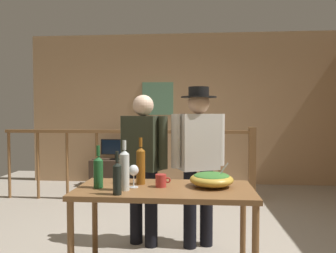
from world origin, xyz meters
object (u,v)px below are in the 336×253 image
object	(u,v)px
wine_bottle_dark	(117,177)
person_standing_left	(143,158)
framed_picture	(158,99)
stair_railing	(159,155)
person_standing_right	(198,153)
wine_bottle_clear	(124,169)
serving_table	(165,198)
tv_console	(116,172)
wine_bottle_amber	(141,165)
mug_red	(161,181)
salad_bowl	(212,179)
wine_glass	(134,171)
wine_bottle_green	(98,171)
flat_screen_tv	(115,147)

from	to	relation	value
wine_bottle_dark	person_standing_left	bearing A→B (deg)	87.16
framed_picture	stair_railing	xyz separation A→B (m)	(0.17, -1.29, -0.92)
framed_picture	person_standing_right	distance (m)	3.08
wine_bottle_clear	person_standing_left	world-z (taller)	person_standing_left
framed_picture	serving_table	world-z (taller)	framed_picture
serving_table	wine_bottle_dark	xyz separation A→B (m)	(-0.32, -0.25, 0.21)
tv_console	wine_bottle_amber	world-z (taller)	wine_bottle_amber
wine_bottle_amber	stair_railing	bearing A→B (deg)	92.14
wine_bottle_amber	mug_red	size ratio (longest dim) A/B	3.16
wine_bottle_amber	salad_bowl	bearing A→B (deg)	-3.90
wine_glass	wine_bottle_amber	bearing A→B (deg)	74.17
wine_bottle_green	person_standing_right	size ratio (longest dim) A/B	0.21
stair_railing	wine_bottle_green	world-z (taller)	stair_railing
wine_bottle_clear	wine_bottle_dark	size ratio (longest dim) A/B	1.22
wine_glass	person_standing_right	size ratio (longest dim) A/B	0.11
tv_console	person_standing_right	size ratio (longest dim) A/B	0.56
wine_bottle_amber	wine_bottle_green	distance (m)	0.35
wine_bottle_clear	wine_bottle_amber	bearing A→B (deg)	68.48
serving_table	wine_bottle_dark	bearing A→B (deg)	-142.36
framed_picture	person_standing_right	xyz separation A→B (m)	(0.74, -2.91, -0.67)
serving_table	tv_console	bearing A→B (deg)	110.18
flat_screen_tv	wine_bottle_dark	bearing A→B (deg)	-75.81
wine_bottle_clear	wine_bottle_dark	bearing A→B (deg)	-100.45
flat_screen_tv	wine_bottle_green	xyz separation A→B (m)	(0.69, -3.32, 0.17)
person_standing_right	wine_bottle_green	bearing A→B (deg)	18.99
person_standing_right	stair_railing	bearing A→B (deg)	-93.81
salad_bowl	person_standing_left	xyz separation A→B (m)	(-0.65, 0.61, 0.07)
tv_console	framed_picture	bearing A→B (deg)	21.06
tv_console	wine_glass	size ratio (longest dim) A/B	4.93
wine_bottle_amber	wine_bottle_green	bearing A→B (deg)	-153.48
framed_picture	tv_console	bearing A→B (deg)	-158.94
wine_bottle_dark	wine_bottle_green	world-z (taller)	wine_bottle_green
serving_table	wine_bottle_green	size ratio (longest dim) A/B	4.15
wine_bottle_clear	framed_picture	bearing A→B (deg)	92.50
wine_bottle_dark	stair_railing	bearing A→B (deg)	89.30
framed_picture	flat_screen_tv	world-z (taller)	framed_picture
wine_bottle_dark	mug_red	xyz separation A→B (m)	(0.29, 0.27, -0.08)
tv_console	wine_bottle_green	distance (m)	3.48
wine_bottle_clear	salad_bowl	bearing A→B (deg)	15.30
framed_picture	wine_bottle_amber	xyz separation A→B (m)	(0.25, -3.48, -0.71)
wine_bottle_green	person_standing_left	bearing A→B (deg)	71.19
tv_console	wine_bottle_clear	xyz separation A→B (m)	(0.91, -3.42, 0.67)
tv_console	wine_bottle_green	size ratio (longest dim) A/B	2.66
framed_picture	wine_glass	distance (m)	3.69
tv_console	serving_table	distance (m)	3.54
wine_glass	person_standing_right	bearing A→B (deg)	53.01
serving_table	wine_bottle_clear	size ratio (longest dim) A/B	3.64
serving_table	wine_bottle_clear	world-z (taller)	wine_bottle_clear
framed_picture	salad_bowl	bearing A→B (deg)	-76.65
stair_railing	wine_bottle_amber	world-z (taller)	wine_bottle_amber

